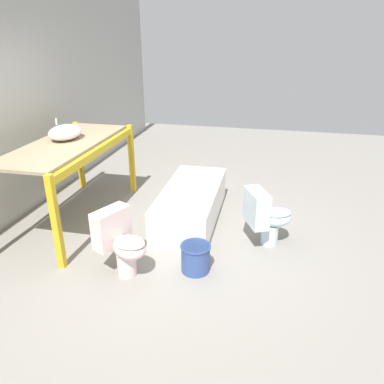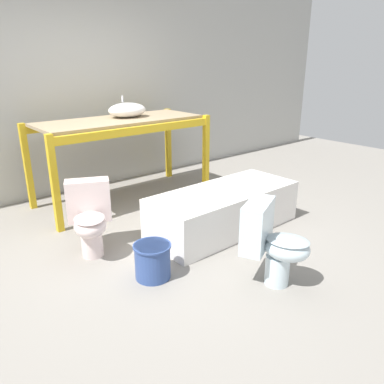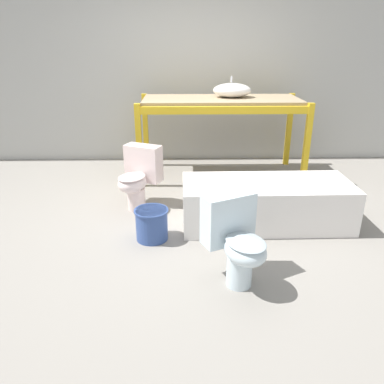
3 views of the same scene
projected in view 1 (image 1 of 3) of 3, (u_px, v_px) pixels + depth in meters
ground_plane at (159, 247)px, 4.33m from camera, size 12.00×12.00×0.00m
shelving_rack at (66, 153)px, 4.64m from camera, size 2.16×0.93×1.05m
sink_basin at (65, 132)px, 4.70m from camera, size 0.50×0.37×0.26m
bathtub_main at (191, 201)px, 4.89m from camera, size 1.67×0.70×0.45m
toilet_near at (121, 241)px, 3.74m from camera, size 0.53×0.61×0.68m
toilet_far at (266, 216)px, 4.26m from camera, size 0.53×0.61×0.68m
bucket_white at (196, 257)px, 3.86m from camera, size 0.32×0.32×0.30m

